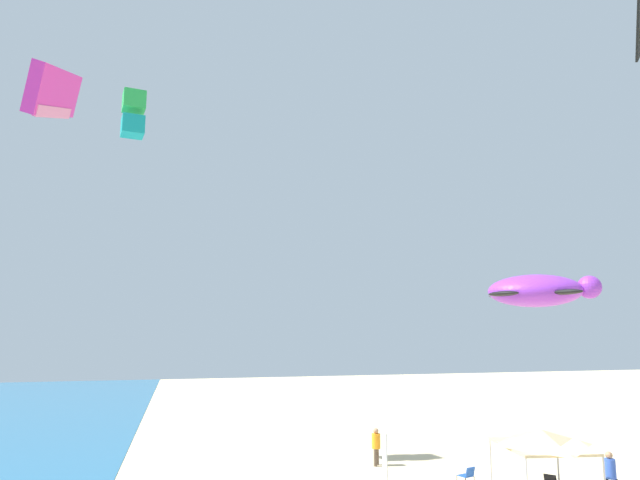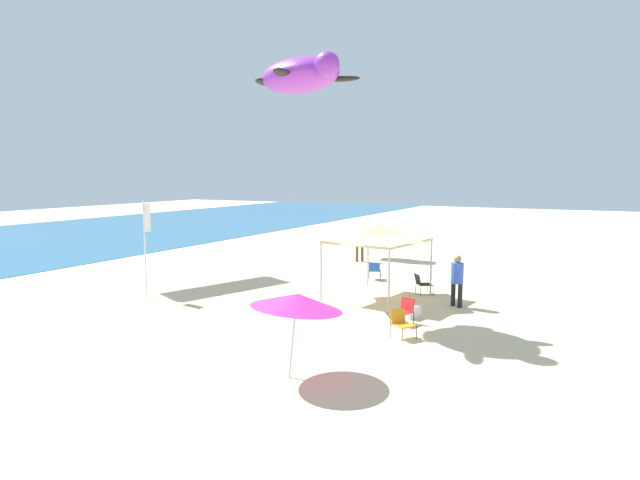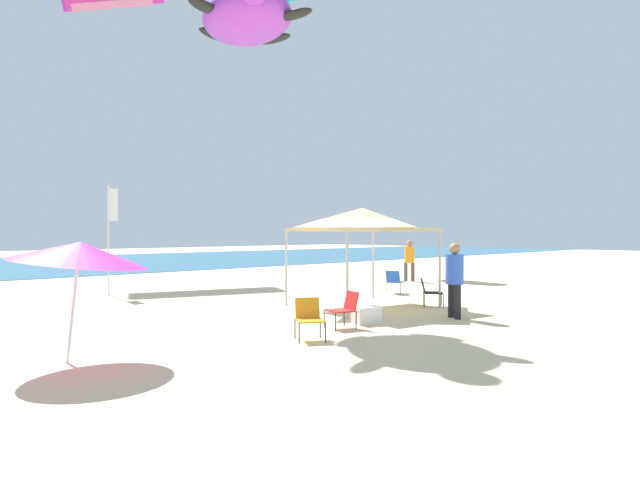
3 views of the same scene
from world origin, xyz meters
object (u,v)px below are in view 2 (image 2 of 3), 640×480
at_px(folding_chair_right_of_tent, 404,309).
at_px(person_beachcomber, 360,242).
at_px(beach_umbrella, 297,301).
at_px(folding_chair_near_cooler, 422,283).
at_px(folding_chair_left_of_tent, 401,322).
at_px(person_by_tent, 457,277).
at_px(banner_flag, 146,240).
at_px(kite_turtle_purple, 301,75).
at_px(cooler_box, 411,312).
at_px(canopy_tent, 378,233).
at_px(folding_chair_facing_ocean, 374,269).

height_order(folding_chair_right_of_tent, person_beachcomber, person_beachcomber).
distance_m(beach_umbrella, folding_chair_near_cooler, 9.96).
relative_size(folding_chair_left_of_tent, person_by_tent, 0.44).
distance_m(banner_flag, kite_turtle_purple, 8.54).
relative_size(folding_chair_near_cooler, banner_flag, 0.22).
bearing_deg(cooler_box, canopy_tent, 43.74).
bearing_deg(folding_chair_near_cooler, folding_chair_left_of_tent, 152.16).
height_order(folding_chair_left_of_tent, banner_flag, banner_flag).
height_order(folding_chair_facing_ocean, person_beachcomber, person_beachcomber).
xyz_separation_m(canopy_tent, cooler_box, (-2.15, -2.06, -2.30)).
relative_size(folding_chair_near_cooler, cooler_box, 1.15).
bearing_deg(banner_flag, person_beachcomber, -17.84).
bearing_deg(person_beachcomber, beach_umbrella, -123.00).
bearing_deg(folding_chair_near_cooler, banner_flag, 81.24).
relative_size(person_by_tent, kite_turtle_purple, 0.47).
bearing_deg(beach_umbrella, banner_flag, 64.41).
distance_m(folding_chair_right_of_tent, person_by_tent, 3.20).
distance_m(folding_chair_right_of_tent, folding_chair_left_of_tent, 1.51).
distance_m(beach_umbrella, folding_chair_right_of_tent, 5.71).
xyz_separation_m(folding_chair_left_of_tent, folding_chair_facing_ocean, (7.76, 3.98, 0.00)).
xyz_separation_m(folding_chair_left_of_tent, person_beachcomber, (12.13, 6.61, 0.58)).
bearing_deg(folding_chair_left_of_tent, kite_turtle_purple, 101.34).
bearing_deg(kite_turtle_purple, cooler_box, 40.84).
distance_m(cooler_box, person_by_tent, 2.57).
xyz_separation_m(folding_chair_facing_ocean, cooler_box, (-5.50, -3.52, -0.27)).
distance_m(folding_chair_near_cooler, person_by_tent, 2.28).
bearing_deg(canopy_tent, person_by_tent, -88.98).
bearing_deg(banner_flag, canopy_tent, -62.97).
xyz_separation_m(beach_umbrella, folding_chair_left_of_tent, (4.04, -1.16, -1.34)).
bearing_deg(person_by_tent, person_beachcomber, -16.84).
height_order(folding_chair_near_cooler, banner_flag, banner_flag).
relative_size(beach_umbrella, folding_chair_facing_ocean, 2.70).
height_order(canopy_tent, cooler_box, canopy_tent).
xyz_separation_m(folding_chair_right_of_tent, folding_chair_facing_ocean, (6.30, 3.57, 0.00)).
height_order(banner_flag, person_by_tent, banner_flag).
height_order(cooler_box, person_by_tent, person_by_tent).
bearing_deg(person_beachcomber, canopy_tent, -113.68).
distance_m(folding_chair_right_of_tent, folding_chair_near_cooler, 4.44).
bearing_deg(folding_chair_left_of_tent, beach_umbrella, -163.53).
relative_size(canopy_tent, cooler_box, 5.37).
bearing_deg(folding_chair_left_of_tent, folding_chair_facing_ocean, 59.56).
bearing_deg(person_by_tent, cooler_box, 96.44).
bearing_deg(folding_chair_near_cooler, beach_umbrella, 140.83).
distance_m(folding_chair_left_of_tent, person_by_tent, 4.54).
bearing_deg(folding_chair_near_cooler, cooler_box, 152.30).
bearing_deg(folding_chair_right_of_tent, cooler_box, 109.77).
xyz_separation_m(beach_umbrella, cooler_box, (6.29, -0.70, -1.61)).
xyz_separation_m(canopy_tent, person_by_tent, (0.05, -3.03, -1.40)).
bearing_deg(kite_turtle_purple, beach_umbrella, -29.92).
xyz_separation_m(canopy_tent, folding_chair_near_cooler, (1.42, -1.32, -2.03)).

